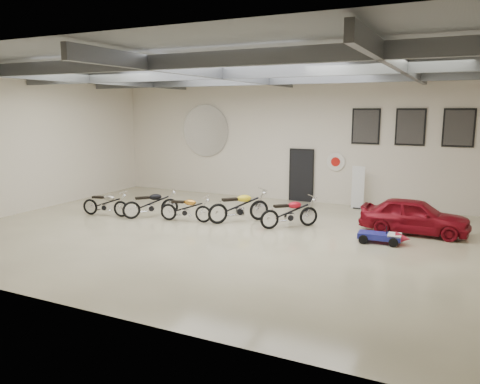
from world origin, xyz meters
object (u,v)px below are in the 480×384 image
at_px(motorcycle_gold, 186,208).
at_px(go_kart, 384,234).
at_px(motorcycle_yellow, 239,206).
at_px(motorcycle_red, 289,212).
at_px(banner_stand, 358,186).
at_px(motorcycle_silver, 105,203).
at_px(motorcycle_black, 151,203).
at_px(vintage_car, 414,216).

height_order(motorcycle_gold, go_kart, motorcycle_gold).
bearing_deg(go_kart, motorcycle_yellow, 171.37).
relative_size(motorcycle_gold, motorcycle_red, 0.92).
bearing_deg(banner_stand, motorcycle_silver, -151.32).
height_order(motorcycle_silver, motorcycle_yellow, motorcycle_yellow).
xyz_separation_m(banner_stand, motorcycle_yellow, (-3.12, -3.93, -0.30)).
bearing_deg(motorcycle_red, motorcycle_gold, 148.26).
bearing_deg(motorcycle_black, banner_stand, -10.80).
distance_m(banner_stand, motorcycle_black, 7.76).
xyz_separation_m(motorcycle_red, go_kart, (3.03, -0.54, -0.24)).
height_order(banner_stand, motorcycle_silver, banner_stand).
xyz_separation_m(motorcycle_black, motorcycle_yellow, (3.07, 0.73, 0.05)).
relative_size(banner_stand, motorcycle_red, 0.88).
bearing_deg(motorcycle_silver, banner_stand, 24.04).
bearing_deg(vintage_car, go_kart, 158.51).
xyz_separation_m(motorcycle_black, vintage_car, (8.52, 1.76, 0.04)).
bearing_deg(motorcycle_silver, motorcycle_black, 8.05).
height_order(motorcycle_yellow, vintage_car, motorcycle_yellow).
relative_size(motorcycle_gold, go_kart, 1.23).
xyz_separation_m(motorcycle_yellow, motorcycle_red, (1.78, 0.03, -0.05)).
xyz_separation_m(motorcycle_gold, vintage_car, (7.09, 1.74, 0.08)).
bearing_deg(motorcycle_red, go_kart, -54.08).
distance_m(banner_stand, motorcycle_silver, 9.35).
relative_size(motorcycle_silver, motorcycle_red, 0.91).
xyz_separation_m(motorcycle_yellow, go_kart, (4.81, -0.51, -0.29)).
distance_m(banner_stand, motorcycle_gold, 6.66).
height_order(banner_stand, go_kart, banner_stand).
bearing_deg(banner_stand, motorcycle_gold, -140.60).
relative_size(banner_stand, motorcycle_yellow, 0.80).
relative_size(motorcycle_yellow, go_kart, 1.47).
xyz_separation_m(motorcycle_silver, motorcycle_red, (6.45, 1.26, 0.04)).
bearing_deg(motorcycle_yellow, motorcycle_black, 145.29).
bearing_deg(motorcycle_gold, banner_stand, 33.15).
bearing_deg(motorcycle_silver, vintage_car, 3.13).
distance_m(motorcycle_black, motorcycle_gold, 1.43).
bearing_deg(motorcycle_black, motorcycle_yellow, -34.45).
xyz_separation_m(banner_stand, vintage_car, (2.32, -2.90, -0.31)).
height_order(go_kart, vintage_car, vintage_car).
height_order(banner_stand, motorcycle_gold, banner_stand).
bearing_deg(motorcycle_yellow, motorcycle_red, -46.97).
bearing_deg(motorcycle_gold, motorcycle_silver, 178.64).
distance_m(motorcycle_silver, motorcycle_red, 6.57).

